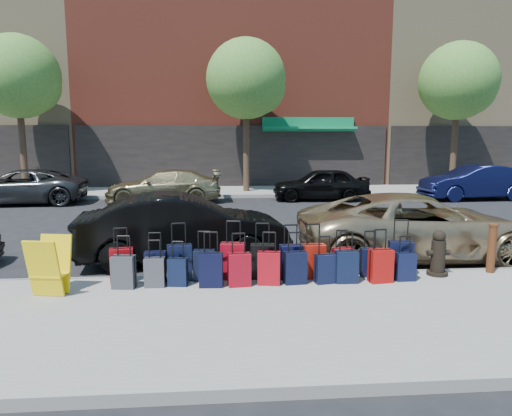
{
  "coord_description": "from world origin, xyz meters",
  "views": [
    {
      "loc": [
        -0.77,
        -12.84,
        2.69
      ],
      "look_at": [
        0.12,
        -1.5,
        0.96
      ],
      "focal_mm": 32.0,
      "sensor_mm": 36.0,
      "label": 1
    }
  ],
  "objects": [
    {
      "name": "ground",
      "position": [
        0.0,
        0.0,
        0.0
      ],
      "size": [
        120.0,
        120.0,
        0.0
      ],
      "primitive_type": "plane",
      "color": "black",
      "rests_on": "ground"
    },
    {
      "name": "sidewalk_near",
      "position": [
        0.0,
        -6.5,
        0.07
      ],
      "size": [
        60.0,
        4.0,
        0.15
      ],
      "primitive_type": "cube",
      "color": "gray",
      "rests_on": "ground"
    },
    {
      "name": "sidewalk_far",
      "position": [
        0.0,
        10.0,
        0.07
      ],
      "size": [
        60.0,
        4.0,
        0.15
      ],
      "primitive_type": "cube",
      "color": "gray",
      "rests_on": "ground"
    },
    {
      "name": "curb_near",
      "position": [
        0.0,
        -4.48,
        0.07
      ],
      "size": [
        60.0,
        0.08,
        0.15
      ],
      "primitive_type": "cube",
      "color": "gray",
      "rests_on": "ground"
    },
    {
      "name": "curb_far",
      "position": [
        0.0,
        7.98,
        0.07
      ],
      "size": [
        60.0,
        0.08,
        0.15
      ],
      "primitive_type": "cube",
      "color": "gray",
      "rests_on": "ground"
    },
    {
      "name": "building_center",
      "position": [
        0.0,
        17.99,
        9.98
      ],
      "size": [
        17.0,
        12.85,
        20.0
      ],
      "color": "maroon",
      "rests_on": "ground"
    },
    {
      "name": "building_right",
      "position": [
        16.0,
        17.99,
        8.98
      ],
      "size": [
        15.0,
        12.12,
        18.0
      ],
      "color": "#97825D",
      "rests_on": "ground"
    },
    {
      "name": "tree_left",
      "position": [
        -9.86,
        9.5,
        5.41
      ],
      "size": [
        3.8,
        3.8,
        7.27
      ],
      "color": "black",
      "rests_on": "sidewalk_far"
    },
    {
      "name": "tree_center",
      "position": [
        0.64,
        9.5,
        5.41
      ],
      "size": [
        3.8,
        3.8,
        7.27
      ],
      "color": "black",
      "rests_on": "sidewalk_far"
    },
    {
      "name": "tree_right",
      "position": [
        11.14,
        9.5,
        5.41
      ],
      "size": [
        3.8,
        3.8,
        7.27
      ],
      "color": "black",
      "rests_on": "sidewalk_far"
    },
    {
      "name": "suitcase_front_0",
      "position": [
        -2.55,
        -4.76,
        0.46
      ],
      "size": [
        0.44,
        0.29,
        0.98
      ],
      "rotation": [
        0.0,
        0.0,
        0.18
      ],
      "color": "maroon",
      "rests_on": "sidewalk_near"
    },
    {
      "name": "suitcase_front_1",
      "position": [
        -1.94,
        -4.85,
        0.43
      ],
      "size": [
        0.38,
        0.22,
        0.9
      ],
      "rotation": [
        0.0,
        0.0,
        0.05
      ],
      "color": "black",
      "rests_on": "sidewalk_near"
    },
    {
      "name": "suitcase_front_2",
      "position": [
        -1.52,
        -4.76,
        0.48
      ],
      "size": [
        0.47,
        0.31,
        1.05
      ],
      "rotation": [
        0.0,
        0.0,
        0.16
      ],
      "color": "black",
      "rests_on": "sidewalk_near"
    },
    {
      "name": "suitcase_front_3",
      "position": [
        -1.08,
        -4.81,
        0.43
      ],
      "size": [
        0.39,
        0.23,
        0.91
      ],
      "rotation": [
        0.0,
        0.0,
        -0.08
      ],
      "color": "black",
      "rests_on": "sidewalk_near"
    },
    {
      "name": "suitcase_front_4",
      "position": [
        -0.55,
        -4.76,
        0.49
      ],
      "size": [
        0.48,
        0.31,
        1.07
      ],
      "rotation": [
        0.0,
        0.0,
        -0.16
      ],
      "color": "maroon",
      "rests_on": "sidewalk_near"
    },
    {
      "name": "suitcase_front_5",
      "position": [
        -0.02,
        -4.76,
        0.47
      ],
      "size": [
        0.45,
        0.27,
        1.03
      ],
      "rotation": [
        0.0,
        0.0,
        -0.09
      ],
      "color": "black",
      "rests_on": "sidewalk_near"
    },
    {
      "name": "suitcase_front_6",
      "position": [
        0.51,
        -4.79,
        0.46
      ],
      "size": [
        0.43,
        0.26,
        1.0
      ],
      "rotation": [
        0.0,
        0.0,
        0.09
      ],
      "color": "black",
      "rests_on": "sidewalk_near"
    },
    {
      "name": "suitcase_front_7",
      "position": [
        0.92,
        -4.8,
        0.47
      ],
      "size": [
        0.43,
        0.25,
        1.01
      ],
      "rotation": [
        0.0,
        0.0,
        0.04
      ],
      "color": "#951409",
      "rests_on": "sidewalk_near"
    },
    {
      "name": "suitcase_front_8",
      "position": [
        1.46,
        -4.81,
        0.43
      ],
      "size": [
        0.39,
        0.24,
        0.89
      ],
      "rotation": [
        0.0,
        0.0,
        0.11
      ],
      "color": "maroon",
      "rests_on": "sidewalk_near"
    },
    {
      "name": "suitcase_front_9",
      "position": [
        2.0,
        -4.78,
        0.42
      ],
      "size": [
        0.36,
        0.2,
        0.86
      ],
      "rotation": [
        0.0,
        0.0,
        -0.02
      ],
      "color": "black",
      "rests_on": "sidewalk_near"
    },
    {
      "name": "suitcase_front_10",
      "position": [
        2.57,
        -4.8,
        0.48
      ],
      "size": [
        0.48,
        0.32,
        1.06
      ],
      "rotation": [
        0.0,
        0.0,
        -0.18
      ],
      "color": "black",
      "rests_on": "sidewalk_near"
    },
    {
      "name": "suitcase_back_0",
      "position": [
        -2.45,
        -5.13,
        0.43
      ],
      "size": [
        0.41,
        0.26,
        0.91
      ],
      "rotation": [
        0.0,
        0.0,
        -0.12
      ],
      "color": "#393A3E",
      "rests_on": "sidewalk_near"
    },
    {
      "name": "suitcase_back_1",
      "position": [
        -1.92,
        -5.09,
        0.41
      ],
      "size": [
        0.35,
        0.21,
        0.82
      ],
      "rotation": [
        0.0,
        0.0,
        -0.02
      ],
      "color": "#3E3D42",
      "rests_on": "sidewalk_near"
    },
    {
      "name": "suitcase_back_2",
      "position": [
        -1.53,
        -5.07,
        0.4
      ],
      "size": [
        0.35,
        0.23,
        0.79
      ],
      "rotation": [
        0.0,
        0.0,
        -0.14
      ],
      "color": "black",
      "rests_on": "sidewalk_near"
    },
    {
      "name": "suitcase_back_3",
      "position": [
        -0.95,
        -5.16,
        0.45
      ],
      "size": [
        0.42,
        0.25,
        0.96
      ],
      "rotation": [
        0.0,
        0.0,
        -0.05
      ],
      "color": "black",
      "rests_on": "sidewalk_near"
    },
    {
      "name": "suitcase_back_4",
      "position": [
        -0.46,
        -5.16,
        0.44
      ],
      "size": [
        0.41,
        0.27,
        0.93
      ],
      "rotation": [
        0.0,
        0.0,
        0.1
      ],
      "color": "maroon",
      "rests_on": "sidewalk_near"
    },
    {
      "name": "suitcase_back_5",
      "position": [
        0.07,
        -5.12,
        0.44
      ],
      "size": [
        0.42,
        0.28,
        0.93
      ],
      "rotation": [
        0.0,
        0.0,
        -0.15
      ],
      "color": "#A30A14",
      "rests_on": "sidewalk_near"
    },
    {
      "name": "suitcase_back_6",
      "position": [
        0.53,
        -5.11,
        0.44
      ],
      "size": [
        0.41,
        0.26,
        0.92
      ],
      "rotation": [
        0.0,
        0.0,
        0.1
      ],
      "color": "black",
      "rests_on": "sidewalk_near"
    },
    {
      "name": "suitcase_back_7",
      "position": [
        1.07,
        -5.13,
        0.41
      ],
      "size": [
        0.38,
        0.26,
        0.85
      ],
      "rotation": [
        0.0,
        0.0,
        0.17
      ],
      "color": "black",
      "rests_on": "sidewalk_near"
    },
    {
      "name": "suitcase_back_8",
      "position": [
        1.45,
        -5.13,
        0.44
      ],
      "size": [
        0.39,
        0.23,
        0.93
      ],
      "rotation": [
        0.0,
        0.0,
        -0.02
      ],
      "color": "black",
      "rests_on": "sidewalk_near"
    },
    {
      "name": "suitcase_back_9",
      "position": [
        2.07,
        -5.15,
        0.45
      ],
      "size": [
        0.43,
        0.28,
        0.96
      ],
      "rotation": [
        0.0,
        0.0,
        0.11
      ],
      "color": "#9E0C0A",
      "rests_on": "sidewalk_near"
    },
    {
      "name": "suitcase_back_10",
      "position": [
        2.55,
        -5.09,
        0.41
      ],
      "size": [
        0.34,
        0.2,
        0.82
      ],
      "rotation": [
        0.0,
        0.0,
        0.0
      ],
      "color": "black",
      "rests_on": "sidewalk_near"
    },
    {
      "name": "fire_hydrant",
      "position": [
        3.29,
        -4.81,
        0.55
      ],
      "size": [
        0.44,
        0.39,
        0.86
      ],
      "rotation": [
        0.0,
        0.0,
        0.04
      ],
      "color": "black",
      "rests_on": "sidewalk_near"
    },
    {
      "name": "bollard",
      "position": [
        4.39,
        -4.73,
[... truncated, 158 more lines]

